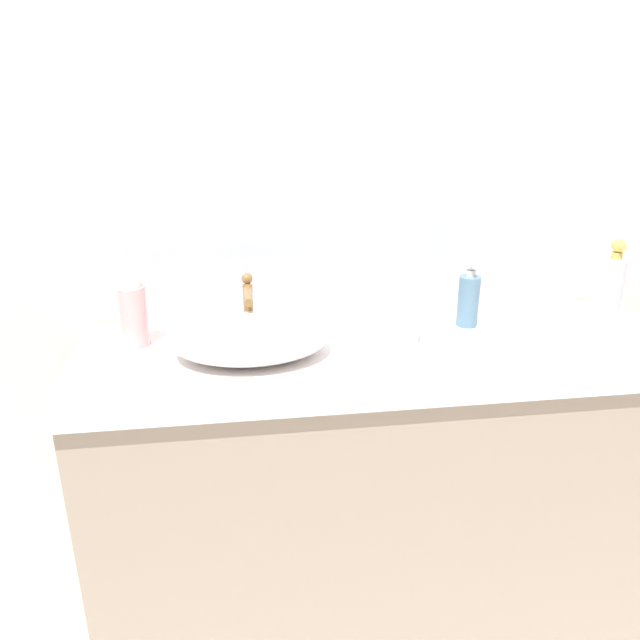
{
  "coord_description": "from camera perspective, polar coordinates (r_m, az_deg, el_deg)",
  "views": [
    {
      "loc": [
        -0.38,
        -0.89,
        1.42
      ],
      "look_at": [
        -0.19,
        0.42,
        0.93
      ],
      "focal_mm": 33.33,
      "sensor_mm": 36.0,
      "label": 1
    }
  ],
  "objects": [
    {
      "name": "bathroom_wall_rear",
      "position": [
        1.67,
        5.35,
        16.25
      ],
      "size": [
        6.0,
        0.06,
        2.6
      ],
      "primitive_type": "cube",
      "color": "silver",
      "rests_on": "ground"
    },
    {
      "name": "sink_basin",
      "position": [
        1.4,
        -6.67,
        -1.7
      ],
      "size": [
        0.37,
        0.27,
        0.09
      ],
      "primitive_type": "ellipsoid",
      "color": "silver",
      "rests_on": "vanity_counter"
    },
    {
      "name": "perfume_bottle",
      "position": [
        1.77,
        26.18,
        2.82
      ],
      "size": [
        0.06,
        0.06,
        0.23
      ],
      "color": "silver",
      "rests_on": "vanity_counter"
    },
    {
      "name": "vanity_counter",
      "position": [
        1.69,
        5.66,
        -15.59
      ],
      "size": [
        1.51,
        0.51,
        0.85
      ],
      "color": "gray",
      "rests_on": "ground"
    },
    {
      "name": "lotion_bottle",
      "position": [
        1.51,
        -17.47,
        0.49
      ],
      "size": [
        0.07,
        0.07,
        0.17
      ],
      "color": "#D5A2A5",
      "rests_on": "vanity_counter"
    },
    {
      "name": "soap_dispenser",
      "position": [
        1.62,
        14.07,
        2.1
      ],
      "size": [
        0.06,
        0.06,
        0.19
      ],
      "color": "slate",
      "rests_on": "vanity_counter"
    },
    {
      "name": "faucet",
      "position": [
        1.53,
        -6.92,
        1.97
      ],
      "size": [
        0.03,
        0.15,
        0.15
      ],
      "color": "brown",
      "rests_on": "vanity_counter"
    },
    {
      "name": "wall_mirror_panel",
      "position": [
        1.62,
        4.62,
        16.21
      ],
      "size": [
        1.29,
        0.01,
        0.91
      ],
      "primitive_type": "cube",
      "color": "#B2BCC6",
      "rests_on": "vanity_counter"
    },
    {
      "name": "tissue_box",
      "position": [
        1.5,
        7.25,
        0.77
      ],
      "size": [
        0.13,
        0.13,
        0.16
      ],
      "color": "silver",
      "rests_on": "vanity_counter"
    }
  ]
}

